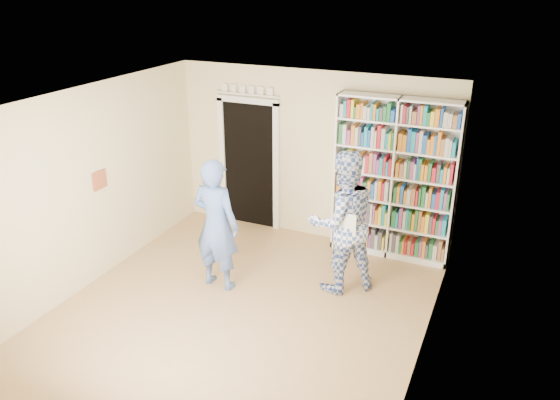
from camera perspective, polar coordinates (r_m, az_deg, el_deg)
name	(u,v)px	position (r m, az deg, el deg)	size (l,w,h in m)	color
floor	(240,312)	(7.15, -4.19, -11.59)	(5.00, 5.00, 0.00)	#A98451
ceiling	(233,103)	(6.06, -4.92, 10.03)	(5.00, 5.00, 0.00)	white
wall_back	(312,156)	(8.62, 3.35, 4.58)	(4.50, 4.50, 0.00)	beige
wall_left	(89,188)	(7.75, -19.37, 1.18)	(5.00, 5.00, 0.00)	beige
wall_right	(430,252)	(5.86, 15.37, -5.30)	(5.00, 5.00, 0.00)	beige
bookshelf	(394,179)	(8.16, 11.83, 2.19)	(1.77, 0.33, 2.43)	white
doorway	(249,158)	(9.07, -3.25, 4.39)	(1.10, 0.08, 2.43)	black
wall_art	(100,180)	(7.85, -18.34, 1.99)	(0.03, 0.25, 0.25)	maroon
man_blue	(216,225)	(7.31, -6.68, -2.59)	(0.67, 0.44, 1.84)	#4E6BAE
man_plaid	(342,222)	(7.23, 6.52, -2.30)	(0.96, 0.74, 1.97)	#324D9A
paper_sheet	(348,225)	(6.95, 7.07, -2.62)	(0.22, 0.01, 0.32)	white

